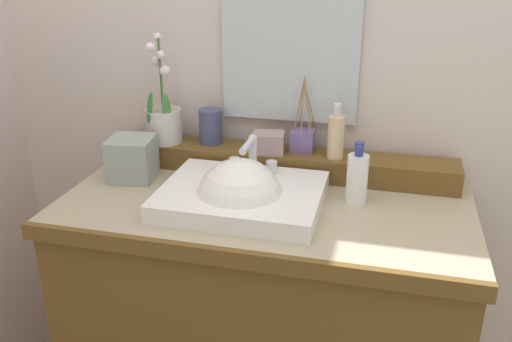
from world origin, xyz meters
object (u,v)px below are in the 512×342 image
Objects in this scene: tumbler_cup at (211,126)px; reed_diffuser at (303,139)px; lotion_bottle at (357,177)px; sink_basin at (241,200)px; trinket_box at (268,143)px; tissue_box at (132,158)px; potted_plant at (163,118)px; soap_dispenser at (336,136)px.

tumbler_cup is 0.47× the size of reed_diffuser.
sink_basin is at bearing -160.35° from lotion_bottle.
tumbler_cup is 0.30m from reed_diffuser.
trinket_box is 0.41m from tissue_box.
tumbler_cup reaches higher than lotion_bottle.
lotion_bottle is at bearing -13.20° from potted_plant.
reed_diffuser is at bearing 3.51° from potted_plant.
soap_dispenser reaches higher than tumbler_cup.
sink_basin is 0.43m from potted_plant.
trinket_box is (-0.20, -0.00, -0.04)m from soap_dispenser.
reed_diffuser is (0.44, 0.03, -0.04)m from potted_plant.
lotion_bottle reaches higher than trinket_box.
trinket_box is at bearing -2.48° from potted_plant.
lotion_bottle is (0.30, 0.11, 0.05)m from sink_basin.
tumbler_cup is at bearing 122.09° from sink_basin.
reed_diffuser is at bearing 0.19° from tumbler_cup.
potted_plant is 0.18m from tissue_box.
potted_plant is at bearing -176.49° from reed_diffuser.
tissue_box is at bearing -138.48° from tumbler_cup.
tumbler_cup is 0.84× the size of tissue_box.
reed_diffuser is at bearing 15.06° from trinket_box.
soap_dispenser reaches higher than lotion_bottle.
trinket_box is (0.35, -0.01, -0.05)m from potted_plant.
reed_diffuser is 0.52m from tissue_box.
potted_plant is 1.47× the size of reed_diffuser.
sink_basin is at bearing -132.65° from soap_dispenser.
potted_plant is 0.35m from trinket_box.
trinket_box is at bearing 84.72° from sink_basin.
soap_dispenser is 0.40m from tumbler_cup.
trinket_box is at bearing -156.70° from reed_diffuser.
soap_dispenser reaches higher than tissue_box.
reed_diffuser reaches higher than lotion_bottle.
sink_basin is 0.35m from soap_dispenser.
potted_plant is 3.63× the size of trinket_box.
reed_diffuser is 2.47× the size of trinket_box.
soap_dispenser is 0.71× the size of reed_diffuser.
reed_diffuser is 0.11m from trinket_box.
tissue_box is (-0.19, -0.17, -0.06)m from tumbler_cup.
soap_dispenser is at bearing 12.73° from tissue_box.
potted_plant is 2.07× the size of soap_dispenser.
tumbler_cup is (-0.40, 0.04, -0.01)m from soap_dispenser.
trinket_box is (-0.10, -0.04, -0.00)m from reed_diffuser.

